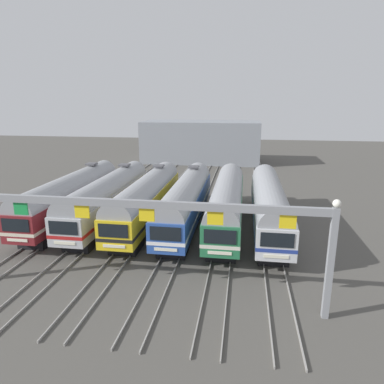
{
  "coord_description": "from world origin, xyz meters",
  "views": [
    {
      "loc": [
        7.31,
        -31.68,
        11.93
      ],
      "look_at": [
        1.95,
        3.88,
        2.42
      ],
      "focal_mm": 32.47,
      "sensor_mm": 36.0,
      "label": 1
    }
  ],
  "objects_px": {
    "commuter_train_stainless": "(109,196)",
    "commuter_train_green": "(227,201)",
    "commuter_train_silver": "(269,203)",
    "commuter_train_yellow": "(147,198)",
    "commuter_train_maroon": "(72,195)",
    "catenary_gantry": "(114,218)",
    "commuter_train_blue": "(186,199)"
  },
  "relations": [
    {
      "from": "commuter_train_stainless",
      "to": "commuter_train_green",
      "type": "distance_m",
      "value": 11.74
    },
    {
      "from": "commuter_train_green",
      "to": "commuter_train_silver",
      "type": "distance_m",
      "value": 3.91
    },
    {
      "from": "commuter_train_stainless",
      "to": "commuter_train_yellow",
      "type": "bearing_deg",
      "value": 0.0
    },
    {
      "from": "commuter_train_maroon",
      "to": "commuter_train_yellow",
      "type": "xyz_separation_m",
      "value": [
        7.83,
        0.0,
        0.0
      ]
    },
    {
      "from": "commuter_train_maroon",
      "to": "commuter_train_stainless",
      "type": "relative_size",
      "value": 1.0
    },
    {
      "from": "catenary_gantry",
      "to": "commuter_train_yellow",
      "type": "bearing_deg",
      "value": 98.25
    },
    {
      "from": "commuter_train_yellow",
      "to": "commuter_train_silver",
      "type": "bearing_deg",
      "value": -0.02
    },
    {
      "from": "commuter_train_green",
      "to": "commuter_train_silver",
      "type": "height_order",
      "value": "same"
    },
    {
      "from": "commuter_train_maroon",
      "to": "commuter_train_green",
      "type": "bearing_deg",
      "value": -0.02
    },
    {
      "from": "commuter_train_blue",
      "to": "catenary_gantry",
      "type": "bearing_deg",
      "value": -98.25
    },
    {
      "from": "commuter_train_yellow",
      "to": "commuter_train_green",
      "type": "distance_m",
      "value": 7.83
    },
    {
      "from": "commuter_train_stainless",
      "to": "commuter_train_maroon",
      "type": "bearing_deg",
      "value": 180.0
    },
    {
      "from": "commuter_train_maroon",
      "to": "commuter_train_stainless",
      "type": "bearing_deg",
      "value": 0.0
    },
    {
      "from": "commuter_train_green",
      "to": "commuter_train_silver",
      "type": "bearing_deg",
      "value": 0.0
    },
    {
      "from": "commuter_train_stainless",
      "to": "commuter_train_silver",
      "type": "xyz_separation_m",
      "value": [
        15.65,
        -0.0,
        -0.0
      ]
    },
    {
      "from": "commuter_train_blue",
      "to": "commuter_train_green",
      "type": "relative_size",
      "value": 1.0
    },
    {
      "from": "commuter_train_yellow",
      "to": "catenary_gantry",
      "type": "xyz_separation_m",
      "value": [
        1.96,
        -13.5,
        2.64
      ]
    },
    {
      "from": "commuter_train_yellow",
      "to": "catenary_gantry",
      "type": "relative_size",
      "value": 0.73
    },
    {
      "from": "commuter_train_yellow",
      "to": "commuter_train_silver",
      "type": "relative_size",
      "value": 1.0
    },
    {
      "from": "commuter_train_maroon",
      "to": "commuter_train_silver",
      "type": "height_order",
      "value": "commuter_train_maroon"
    },
    {
      "from": "commuter_train_maroon",
      "to": "commuter_train_silver",
      "type": "distance_m",
      "value": 19.57
    },
    {
      "from": "commuter_train_blue",
      "to": "commuter_train_green",
      "type": "height_order",
      "value": "commuter_train_blue"
    },
    {
      "from": "commuter_train_maroon",
      "to": "commuter_train_stainless",
      "type": "xyz_separation_m",
      "value": [
        3.91,
        0.0,
        0.0
      ]
    },
    {
      "from": "commuter_train_yellow",
      "to": "commuter_train_blue",
      "type": "height_order",
      "value": "same"
    },
    {
      "from": "commuter_train_maroon",
      "to": "commuter_train_stainless",
      "type": "distance_m",
      "value": 3.91
    },
    {
      "from": "commuter_train_stainless",
      "to": "commuter_train_blue",
      "type": "relative_size",
      "value": 1.0
    },
    {
      "from": "commuter_train_stainless",
      "to": "commuter_train_silver",
      "type": "height_order",
      "value": "commuter_train_stainless"
    },
    {
      "from": "commuter_train_stainless",
      "to": "catenary_gantry",
      "type": "bearing_deg",
      "value": -66.5
    },
    {
      "from": "commuter_train_stainless",
      "to": "commuter_train_blue",
      "type": "bearing_deg",
      "value": 0.0
    },
    {
      "from": "commuter_train_stainless",
      "to": "commuter_train_yellow",
      "type": "relative_size",
      "value": 1.0
    },
    {
      "from": "commuter_train_blue",
      "to": "commuter_train_silver",
      "type": "bearing_deg",
      "value": -0.03
    },
    {
      "from": "commuter_train_maroon",
      "to": "catenary_gantry",
      "type": "relative_size",
      "value": 0.73
    }
  ]
}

